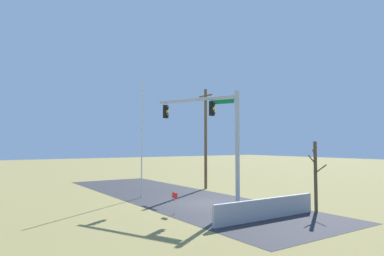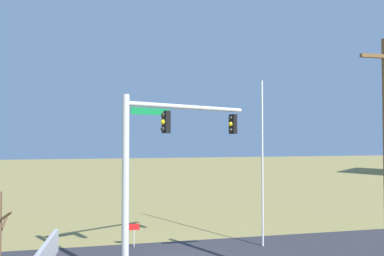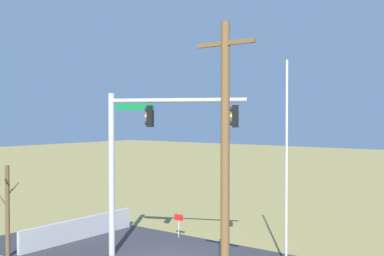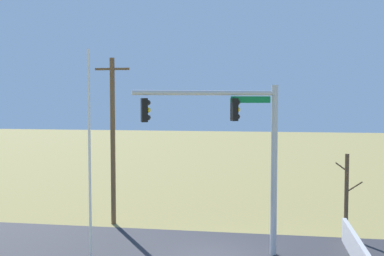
# 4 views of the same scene
# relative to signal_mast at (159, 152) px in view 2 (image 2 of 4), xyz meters

# --- Properties ---
(signal_mast) EXTENTS (5.81, 2.76, 7.43)m
(signal_mast) POSITION_rel_signal_mast_xyz_m (0.00, 0.00, 0.00)
(signal_mast) COLOR #B2B5BA
(signal_mast) RESTS_ON ground_plane
(flagpole) EXTENTS (0.10, 0.10, 8.75)m
(flagpole) POSITION_rel_signal_mast_xyz_m (-5.74, -2.67, -0.73)
(flagpole) COLOR silver
(flagpole) RESTS_ON ground_plane
(open_sign) EXTENTS (0.56, 0.04, 1.22)m
(open_sign) POSITION_rel_signal_mast_xyz_m (0.94, -3.76, -4.19)
(open_sign) COLOR silver
(open_sign) RESTS_ON ground_plane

